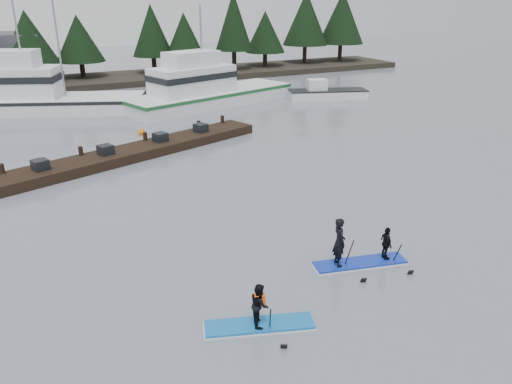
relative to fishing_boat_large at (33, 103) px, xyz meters
name	(u,v)px	position (x,y,z in m)	size (l,w,h in m)	color
ground	(343,290)	(6.66, -31.04, -0.67)	(160.00, 160.00, 0.00)	slate
far_shore	(97,81)	(6.66, 10.96, -0.37)	(70.00, 8.00, 0.60)	#2D281E
treeline	(98,84)	(6.66, 10.96, -0.67)	(60.00, 4.00, 8.00)	black
fishing_boat_large	(33,103)	(0.00, 0.00, 0.00)	(16.00, 9.75, 8.99)	white
fishing_boat_medium	(206,98)	(12.74, -3.73, -0.05)	(15.12, 8.22, 8.65)	white
skiff	(328,94)	(23.11, -5.79, -0.28)	(6.62, 1.98, 0.77)	white
floating_dock	(139,151)	(4.45, -14.71, -0.40)	(15.89, 2.12, 0.53)	black
buoy_b	(142,135)	(5.73, -10.33, -0.67)	(0.49, 0.49, 0.49)	orange
buoy_c	(296,100)	(20.45, -4.92, -0.67)	(0.57, 0.57, 0.57)	orange
paddleboard_solo	(260,313)	(3.55, -31.54, -0.20)	(3.07, 1.63, 1.82)	#1367B6
paddleboard_duo	(357,248)	(7.95, -29.98, -0.04)	(3.23, 1.60, 2.29)	#122EAD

